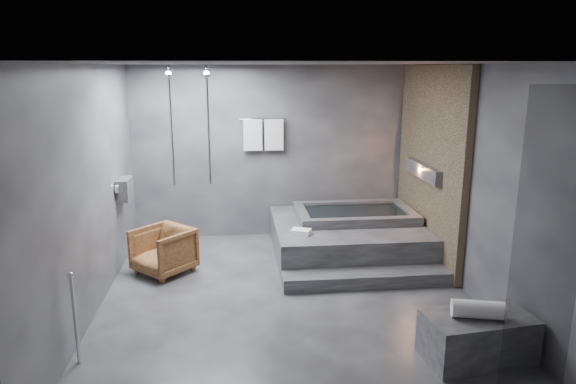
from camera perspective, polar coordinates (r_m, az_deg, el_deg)
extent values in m
plane|color=#29292C|center=(6.44, 0.06, -11.67)|extent=(5.00, 5.00, 0.00)
cube|color=#454547|center=(5.82, 0.07, 14.10)|extent=(4.50, 5.00, 0.04)
cube|color=#333237|center=(8.42, -1.75, 4.42)|extent=(4.50, 0.04, 2.80)
cube|color=#333237|center=(3.61, 4.33, -8.51)|extent=(4.50, 0.04, 2.80)
cube|color=#333237|center=(6.16, -21.23, 0.01)|extent=(0.04, 5.00, 2.80)
cube|color=#333237|center=(6.60, 19.89, 0.98)|extent=(0.04, 5.00, 2.80)
cube|color=tan|center=(7.69, 15.50, 3.03)|extent=(0.10, 2.40, 2.78)
cube|color=#FF9938|center=(7.68, 14.90, 2.30)|extent=(0.14, 1.20, 0.20)
cube|color=slate|center=(7.53, -17.69, 0.32)|extent=(0.16, 0.42, 0.30)
imported|color=beige|center=(7.45, -17.74, -0.19)|extent=(0.08, 0.08, 0.21)
imported|color=beige|center=(7.64, -17.43, -0.03)|extent=(0.07, 0.07, 0.15)
cylinder|color=silver|center=(7.89, -8.84, 7.30)|extent=(0.04, 0.04, 1.80)
cylinder|color=silver|center=(7.94, -12.84, 7.16)|extent=(0.04, 0.04, 1.80)
cylinder|color=silver|center=(8.28, -2.79, 8.09)|extent=(0.75, 0.02, 0.02)
cube|color=white|center=(8.28, -3.94, 6.33)|extent=(0.30, 0.06, 0.50)
cube|color=white|center=(8.30, -1.58, 6.37)|extent=(0.30, 0.06, 0.50)
cylinder|color=silver|center=(5.36, -22.59, -12.98)|extent=(0.04, 0.04, 0.90)
cube|color=black|center=(4.27, 26.70, -7.12)|extent=(0.55, 0.01, 2.60)
cube|color=#2E2E30|center=(7.84, 6.61, -5.06)|extent=(2.20, 2.00, 0.50)
cube|color=#2E2E30|center=(6.82, 8.74, -9.49)|extent=(2.20, 0.36, 0.18)
cube|color=#303033|center=(5.46, 20.29, -14.89)|extent=(1.07, 0.67, 0.45)
imported|color=#472611|center=(7.26, -13.68, -6.35)|extent=(0.98, 0.98, 0.64)
cylinder|color=white|center=(5.27, 20.35, -12.14)|extent=(0.51, 0.29, 0.17)
cube|color=white|center=(7.15, 1.45, -4.43)|extent=(0.32, 0.28, 0.07)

